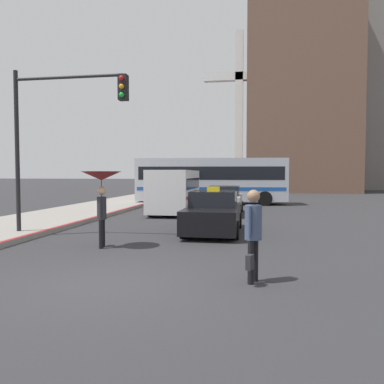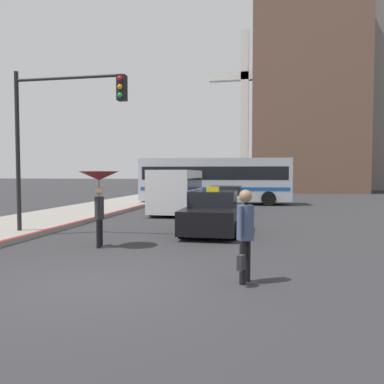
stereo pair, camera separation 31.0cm
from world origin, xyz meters
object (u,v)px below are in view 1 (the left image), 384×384
at_px(pedestrian_with_umbrella, 101,184).
at_px(monument_cross, 239,101).
at_px(traffic_light, 60,120).
at_px(taxi, 213,214).
at_px(city_bus, 211,179).
at_px(pedestrian_man, 253,229).
at_px(sedan_red, 224,201).
at_px(ambulance_van, 175,190).

xyz_separation_m(pedestrian_with_umbrella, monument_cross, (2.50, 33.86, 8.66)).
bearing_deg(traffic_light, pedestrian_with_umbrella, -35.75).
height_order(taxi, monument_cross, monument_cross).
bearing_deg(traffic_light, city_bus, 77.17).
bearing_deg(taxi, pedestrian_man, 103.11).
height_order(sedan_red, traffic_light, traffic_light).
bearing_deg(ambulance_van, pedestrian_with_umbrella, 88.24).
bearing_deg(pedestrian_with_umbrella, traffic_light, 45.55).
height_order(sedan_red, city_bus, city_bus).
bearing_deg(pedestrian_man, traffic_light, -102.18).
relative_size(ambulance_van, monument_cross, 0.27).
xyz_separation_m(taxi, pedestrian_man, (1.41, -6.04, 0.37)).
xyz_separation_m(traffic_light, monument_cross, (4.49, 32.43, 6.60)).
height_order(pedestrian_with_umbrella, pedestrian_man, pedestrian_with_umbrella).
bearing_deg(city_bus, monument_cross, 171.22).
relative_size(taxi, city_bus, 0.40).
relative_size(ambulance_van, pedestrian_with_umbrella, 2.33).
relative_size(pedestrian_man, monument_cross, 0.10).
distance_m(city_bus, monument_cross, 20.00).
relative_size(ambulance_van, pedestrian_man, 2.82).
bearing_deg(sedan_red, ambulance_van, 3.24).
relative_size(sedan_red, monument_cross, 0.22).
height_order(taxi, pedestrian_with_umbrella, pedestrian_with_umbrella).
height_order(taxi, traffic_light, traffic_light).
relative_size(pedestrian_with_umbrella, monument_cross, 0.12).
bearing_deg(traffic_light, pedestrian_man, -34.06).
bearing_deg(pedestrian_man, pedestrian_with_umbrella, -101.36).
relative_size(ambulance_van, traffic_light, 0.92).
bearing_deg(sedan_red, taxi, 91.17).
distance_m(ambulance_van, pedestrian_man, 12.84).
relative_size(taxi, monument_cross, 0.22).
height_order(ambulance_van, city_bus, city_bus).
xyz_separation_m(city_bus, monument_cross, (1.20, 17.96, 8.71)).
bearing_deg(traffic_light, ambulance_van, 75.20).
height_order(ambulance_van, monument_cross, monument_cross).
bearing_deg(pedestrian_with_umbrella, city_bus, -13.39).
distance_m(taxi, sedan_red, 6.27).
bearing_deg(pedestrian_man, ambulance_van, -139.37).
bearing_deg(sedan_red, monument_cross, -89.53).
distance_m(city_bus, pedestrian_man, 18.92).
bearing_deg(sedan_red, pedestrian_man, 97.11).
relative_size(sedan_red, city_bus, 0.40).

